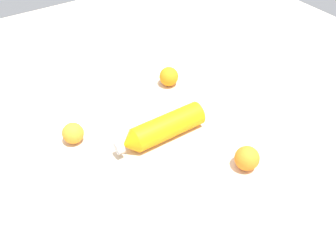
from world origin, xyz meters
TOP-DOWN VIEW (x-y plane):
  - ground_plane at (0.00, 0.00)m, footprint 2.40×2.40m
  - water_bottle at (-0.05, 0.01)m, footprint 0.08×0.30m
  - orange_0 at (0.19, 0.15)m, footprint 0.07×0.07m
  - orange_1 at (-0.19, -0.23)m, footprint 0.07×0.07m
  - orange_2 at (-0.28, 0.19)m, footprint 0.07×0.07m
  - folded_napkin at (-0.30, -0.17)m, footprint 0.17×0.19m

SIDE VIEW (x-z plane):
  - ground_plane at x=0.00m, z-range 0.00..0.00m
  - folded_napkin at x=-0.30m, z-range 0.00..0.01m
  - orange_1 at x=-0.19m, z-range 0.00..0.07m
  - orange_2 at x=-0.28m, z-range 0.00..0.07m
  - orange_0 at x=0.19m, z-range 0.00..0.07m
  - water_bottle at x=-0.05m, z-range 0.00..0.08m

